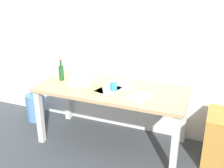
{
  "coord_description": "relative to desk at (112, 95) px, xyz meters",
  "views": [
    {
      "loc": [
        1.1,
        -2.76,
        1.95
      ],
      "look_at": [
        0.0,
        0.0,
        0.78
      ],
      "focal_mm": 43.7,
      "sensor_mm": 36.0,
      "label": 1
    }
  ],
  "objects": [
    {
      "name": "paper_sheet_near_back",
      "position": [
        0.08,
        0.11,
        0.09
      ],
      "size": [
        0.33,
        0.36,
        0.0
      ],
      "primitive_type": "cube",
      "rotation": [
        0.0,
        0.0,
        0.5
      ],
      "color": "white",
      "rests_on": "desk"
    },
    {
      "name": "filing_cabinet",
      "position": [
        1.29,
        0.07,
        -0.35
      ],
      "size": [
        0.4,
        0.48,
        0.59
      ],
      "primitive_type": "cube",
      "color": "#C68938",
      "rests_on": "ground"
    },
    {
      "name": "beer_bottle",
      "position": [
        -0.69,
        0.01,
        0.2
      ],
      "size": [
        0.06,
        0.06,
        0.27
      ],
      "color": "#1E5123",
      "rests_on": "desk"
    },
    {
      "name": "coffee_mug",
      "position": [
        0.05,
        -0.07,
        0.14
      ],
      "size": [
        0.08,
        0.08,
        0.09
      ],
      "primitive_type": "cylinder",
      "color": "#338CC6",
      "rests_on": "desk"
    },
    {
      "name": "ground_plane",
      "position": [
        0.0,
        0.0,
        -0.64
      ],
      "size": [
        8.0,
        8.0,
        0.0
      ],
      "primitive_type": "plane",
      "color": "#42474C"
    },
    {
      "name": "desk",
      "position": [
        0.0,
        0.0,
        0.0
      ],
      "size": [
        1.77,
        0.78,
        0.73
      ],
      "color": "tan",
      "rests_on": "ground"
    },
    {
      "name": "laptop_left",
      "position": [
        -0.44,
        0.03,
        0.14
      ],
      "size": [
        0.34,
        0.3,
        0.23
      ],
      "color": "silver",
      "rests_on": "desk"
    },
    {
      "name": "computer_mouse",
      "position": [
        -0.6,
        0.24,
        0.11
      ],
      "size": [
        0.06,
        0.1,
        0.03
      ],
      "primitive_type": "ellipsoid",
      "rotation": [
        0.0,
        0.0,
        0.02
      ],
      "color": "#724799",
      "rests_on": "desk"
    },
    {
      "name": "water_cooler_jug",
      "position": [
        -1.25,
        0.13,
        -0.44
      ],
      "size": [
        0.26,
        0.26,
        0.44
      ],
      "color": "#598CC6",
      "rests_on": "ground"
    },
    {
      "name": "paper_sheet_front_right",
      "position": [
        0.37,
        -0.13,
        0.09
      ],
      "size": [
        0.27,
        0.34,
        0.0
      ],
      "primitive_type": "cube",
      "rotation": [
        0.0,
        0.0,
        -0.23
      ],
      "color": "white",
      "rests_on": "desk"
    },
    {
      "name": "paper_yellow_folder",
      "position": [
        -0.19,
        -0.12,
        0.09
      ],
      "size": [
        0.33,
        0.36,
        0.0
      ],
      "primitive_type": "cube",
      "rotation": [
        0.0,
        0.0,
        0.49
      ],
      "color": "#F4E06B",
      "rests_on": "desk"
    },
    {
      "name": "paper_sheet_center",
      "position": [
        -0.02,
        -0.06,
        0.09
      ],
      "size": [
        0.28,
        0.34,
        0.0
      ],
      "primitive_type": "cube",
      "rotation": [
        0.0,
        0.0,
        -0.26
      ],
      "color": "white",
      "rests_on": "desk"
    },
    {
      "name": "back_wall",
      "position": [
        0.0,
        0.45,
        0.66
      ],
      "size": [
        5.2,
        0.08,
        2.6
      ],
      "primitive_type": "cube",
      "color": "white",
      "rests_on": "ground"
    }
  ]
}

